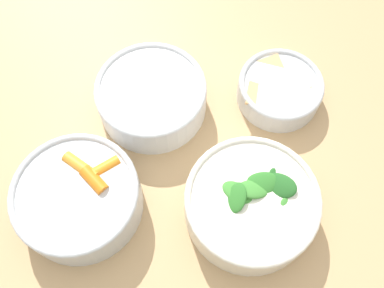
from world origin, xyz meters
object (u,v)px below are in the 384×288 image
at_px(bowl_carrots, 79,197).
at_px(bowl_cookies, 279,89).
at_px(bowl_beans_hotdog, 152,98).
at_px(bowl_greens, 251,204).

xyz_separation_m(bowl_carrots, bowl_cookies, (0.22, -0.30, -0.01)).
bearing_deg(bowl_beans_hotdog, bowl_carrots, 154.44).
bearing_deg(bowl_beans_hotdog, bowl_cookies, -80.28).
height_order(bowl_carrots, bowl_beans_hotdog, bowl_carrots).
relative_size(bowl_carrots, bowl_beans_hotdog, 1.03).
xyz_separation_m(bowl_carrots, bowl_beans_hotdog, (0.18, -0.09, -0.01)).
relative_size(bowl_carrots, bowl_cookies, 1.31).
distance_m(bowl_carrots, bowl_cookies, 0.37).
distance_m(bowl_greens, bowl_beans_hotdog, 0.24).
height_order(bowl_carrots, bowl_cookies, bowl_carrots).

